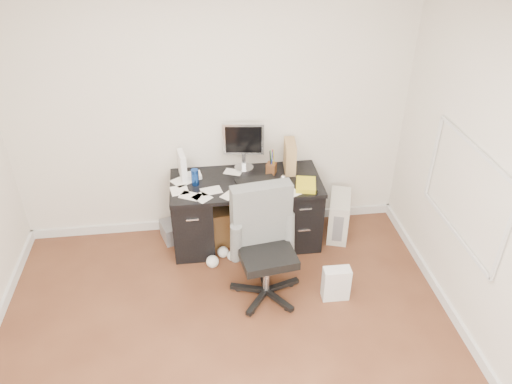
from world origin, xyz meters
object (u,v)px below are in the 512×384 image
at_px(lcd_monitor, 244,146).
at_px(wicker_basket, 213,223).
at_px(desk, 246,210).
at_px(office_chair, 267,248).
at_px(pc_tower, 339,216).
at_px(keyboard, 255,181).

xyz_separation_m(lcd_monitor, wicker_basket, (-0.36, -0.16, -0.80)).
distance_m(desk, lcd_monitor, 0.66).
distance_m(desk, office_chair, 0.84).
xyz_separation_m(office_chair, pc_tower, (0.91, 0.83, -0.31)).
xyz_separation_m(lcd_monitor, office_chair, (0.08, -1.08, -0.46)).
bearing_deg(office_chair, keyboard, 81.87).
relative_size(desk, keyboard, 3.81).
bearing_deg(desk, keyboard, -10.58).
xyz_separation_m(desk, pc_tower, (1.00, 0.01, -0.17)).
bearing_deg(pc_tower, lcd_monitor, -176.14).
relative_size(keyboard, office_chair, 0.36).
bearing_deg(wicker_basket, office_chair, -64.35).
xyz_separation_m(keyboard, office_chair, (-0.00, -0.81, -0.21)).
bearing_deg(pc_tower, desk, -161.86).
height_order(desk, office_chair, office_chair).
distance_m(keyboard, pc_tower, 1.05).
xyz_separation_m(lcd_monitor, pc_tower, (0.99, -0.25, -0.78)).
bearing_deg(lcd_monitor, wicker_basket, -148.58).
height_order(office_chair, wicker_basket, office_chair).
bearing_deg(lcd_monitor, pc_tower, -6.58).
distance_m(desk, pc_tower, 1.02).
distance_m(keyboard, wicker_basket, 0.72).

